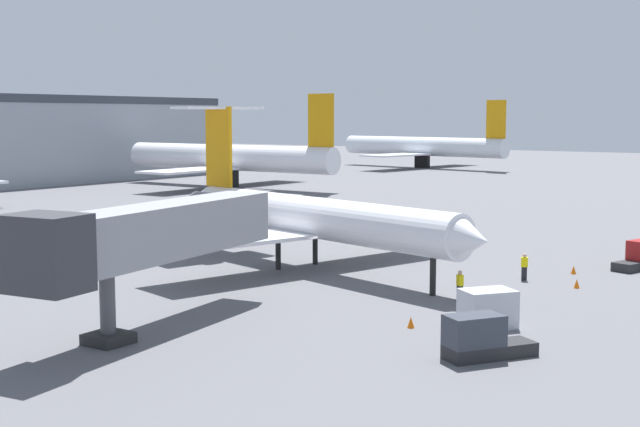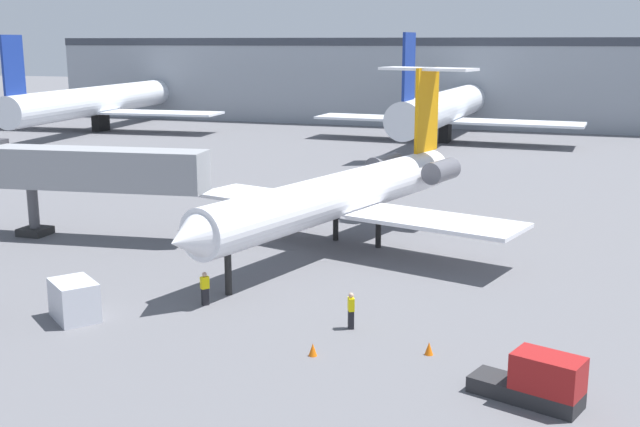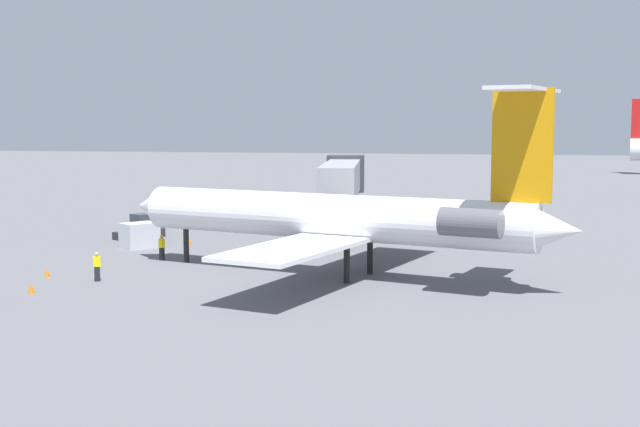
{
  "view_description": "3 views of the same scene",
  "coord_description": "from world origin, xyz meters",
  "px_view_note": "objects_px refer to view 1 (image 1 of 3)",
  "views": [
    {
      "loc": [
        -45.97,
        -31.82,
        10.17
      ],
      "look_at": [
        2.73,
        1.63,
        3.52
      ],
      "focal_mm": 48.8,
      "sensor_mm": 36.0,
      "label": 1
    },
    {
      "loc": [
        14.52,
        -43.87,
        12.65
      ],
      "look_at": [
        0.46,
        -3.25,
        3.12
      ],
      "focal_mm": 43.6,
      "sensor_mm": 36.0,
      "label": 2
    },
    {
      "loc": [
        48.51,
        10.25,
        9.01
      ],
      "look_at": [
        0.41,
        -0.1,
        3.7
      ],
      "focal_mm": 46.95,
      "sensor_mm": 36.0,
      "label": 3
    }
  ],
  "objects_px": {
    "traffic_cone_far": "(411,322)",
    "parked_airliner_east_end": "(423,147)",
    "traffic_cone_mid": "(577,284)",
    "parked_airliner_east_mid": "(230,158)",
    "cargo_container_uld": "(488,309)",
    "regional_jet": "(307,215)",
    "ground_crew_marshaller": "(460,285)",
    "ground_crew_loader": "(524,267)",
    "traffic_cone_near": "(574,270)",
    "jet_bridge": "(142,237)",
    "baggage_tug_trailing": "(481,339)"
  },
  "relations": [
    {
      "from": "regional_jet",
      "to": "parked_airliner_east_end",
      "type": "bearing_deg",
      "value": 23.91
    },
    {
      "from": "jet_bridge",
      "to": "parked_airliner_east_mid",
      "type": "xyz_separation_m",
      "value": [
        66.64,
        51.35,
        -0.4
      ]
    },
    {
      "from": "regional_jet",
      "to": "ground_crew_marshaller",
      "type": "distance_m",
      "value": 13.49
    },
    {
      "from": "cargo_container_uld",
      "to": "parked_airliner_east_end",
      "type": "height_order",
      "value": "parked_airliner_east_end"
    },
    {
      "from": "regional_jet",
      "to": "parked_airliner_east_mid",
      "type": "xyz_separation_m",
      "value": [
        48.45,
        47.92,
        0.51
      ]
    },
    {
      "from": "ground_crew_marshaller",
      "to": "ground_crew_loader",
      "type": "bearing_deg",
      "value": -5.38
    },
    {
      "from": "ground_crew_marshaller",
      "to": "baggage_tug_trailing",
      "type": "xyz_separation_m",
      "value": [
        -10.07,
        -5.75,
        -0.02
      ]
    },
    {
      "from": "ground_crew_loader",
      "to": "parked_airliner_east_mid",
      "type": "distance_m",
      "value": 75.69
    },
    {
      "from": "parked_airliner_east_end",
      "to": "baggage_tug_trailing",
      "type": "bearing_deg",
      "value": -151.23
    },
    {
      "from": "traffic_cone_far",
      "to": "parked_airliner_east_end",
      "type": "height_order",
      "value": "parked_airliner_east_end"
    },
    {
      "from": "baggage_tug_trailing",
      "to": "parked_airliner_east_mid",
      "type": "height_order",
      "value": "parked_airliner_east_mid"
    },
    {
      "from": "ground_crew_loader",
      "to": "traffic_cone_near",
      "type": "relative_size",
      "value": 3.07
    },
    {
      "from": "traffic_cone_near",
      "to": "regional_jet",
      "type": "bearing_deg",
      "value": 118.27
    },
    {
      "from": "ground_crew_loader",
      "to": "cargo_container_uld",
      "type": "bearing_deg",
      "value": -166.4
    },
    {
      "from": "parked_airliner_east_mid",
      "to": "cargo_container_uld",
      "type": "bearing_deg",
      "value": -131.33
    },
    {
      "from": "jet_bridge",
      "to": "baggage_tug_trailing",
      "type": "bearing_deg",
      "value": -72.54
    },
    {
      "from": "regional_jet",
      "to": "jet_bridge",
      "type": "bearing_deg",
      "value": -169.32
    },
    {
      "from": "regional_jet",
      "to": "ground_crew_marshaller",
      "type": "bearing_deg",
      "value": -104.83
    },
    {
      "from": "jet_bridge",
      "to": "ground_crew_marshaller",
      "type": "relative_size",
      "value": 10.11
    },
    {
      "from": "traffic_cone_near",
      "to": "parked_airliner_east_end",
      "type": "distance_m",
      "value": 115.07
    },
    {
      "from": "regional_jet",
      "to": "jet_bridge",
      "type": "xyz_separation_m",
      "value": [
        -18.19,
        -3.43,
        0.92
      ]
    },
    {
      "from": "traffic_cone_near",
      "to": "traffic_cone_far",
      "type": "relative_size",
      "value": 1.0
    },
    {
      "from": "traffic_cone_far",
      "to": "parked_airliner_east_mid",
      "type": "xyz_separation_m",
      "value": [
        58.87,
        61.44,
        3.86
      ]
    },
    {
      "from": "traffic_cone_near",
      "to": "traffic_cone_mid",
      "type": "height_order",
      "value": "same"
    },
    {
      "from": "regional_jet",
      "to": "traffic_cone_mid",
      "type": "distance_m",
      "value": 17.7
    },
    {
      "from": "cargo_container_uld",
      "to": "parked_airliner_east_mid",
      "type": "height_order",
      "value": "parked_airliner_east_mid"
    },
    {
      "from": "cargo_container_uld",
      "to": "parked_airliner_east_mid",
      "type": "bearing_deg",
      "value": 48.67
    },
    {
      "from": "ground_crew_marshaller",
      "to": "traffic_cone_mid",
      "type": "bearing_deg",
      "value": -30.68
    },
    {
      "from": "regional_jet",
      "to": "jet_bridge",
      "type": "distance_m",
      "value": 18.53
    },
    {
      "from": "baggage_tug_trailing",
      "to": "cargo_container_uld",
      "type": "xyz_separation_m",
      "value": [
        5.24,
        2.0,
        0.08
      ]
    },
    {
      "from": "ground_crew_marshaller",
      "to": "traffic_cone_mid",
      "type": "relative_size",
      "value": 3.07
    },
    {
      "from": "baggage_tug_trailing",
      "to": "parked_airliner_east_mid",
      "type": "distance_m",
      "value": 90.85
    },
    {
      "from": "ground_crew_loader",
      "to": "parked_airliner_east_mid",
      "type": "bearing_deg",
      "value": 54.29
    },
    {
      "from": "cargo_container_uld",
      "to": "parked_airliner_east_end",
      "type": "distance_m",
      "value": 129.78
    },
    {
      "from": "baggage_tug_trailing",
      "to": "traffic_cone_mid",
      "type": "bearing_deg",
      "value": 5.09
    },
    {
      "from": "traffic_cone_mid",
      "to": "parked_airliner_east_mid",
      "type": "xyz_separation_m",
      "value": [
        44.72,
        64.89,
        3.86
      ]
    },
    {
      "from": "ground_crew_marshaller",
      "to": "cargo_container_uld",
      "type": "height_order",
      "value": "cargo_container_uld"
    },
    {
      "from": "traffic_cone_mid",
      "to": "baggage_tug_trailing",
      "type": "bearing_deg",
      "value": -174.91
    },
    {
      "from": "traffic_cone_far",
      "to": "ground_crew_loader",
      "type": "bearing_deg",
      "value": 0.16
    },
    {
      "from": "traffic_cone_far",
      "to": "parked_airliner_east_mid",
      "type": "height_order",
      "value": "parked_airliner_east_mid"
    },
    {
      "from": "regional_jet",
      "to": "parked_airliner_east_end",
      "type": "relative_size",
      "value": 0.77
    },
    {
      "from": "cargo_container_uld",
      "to": "parked_airliner_east_mid",
      "type": "distance_m",
      "value": 85.85
    },
    {
      "from": "traffic_cone_near",
      "to": "traffic_cone_far",
      "type": "bearing_deg",
      "value": 174.56
    },
    {
      "from": "ground_crew_loader",
      "to": "traffic_cone_mid",
      "type": "bearing_deg",
      "value": -99.4
    },
    {
      "from": "traffic_cone_near",
      "to": "traffic_cone_far",
      "type": "height_order",
      "value": "same"
    },
    {
      "from": "baggage_tug_trailing",
      "to": "traffic_cone_far",
      "type": "relative_size",
      "value": 7.49
    },
    {
      "from": "traffic_cone_mid",
      "to": "parked_airliner_east_end",
      "type": "relative_size",
      "value": 0.01
    },
    {
      "from": "jet_bridge",
      "to": "traffic_cone_mid",
      "type": "height_order",
      "value": "jet_bridge"
    },
    {
      "from": "baggage_tug_trailing",
      "to": "parked_airliner_east_end",
      "type": "xyz_separation_m",
      "value": [
        118.59,
        65.12,
        3.28
      ]
    },
    {
      "from": "cargo_container_uld",
      "to": "traffic_cone_near",
      "type": "distance_m",
      "value": 16.48
    }
  ]
}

